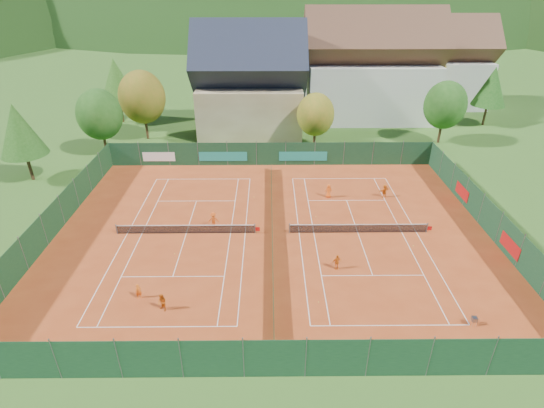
{
  "coord_description": "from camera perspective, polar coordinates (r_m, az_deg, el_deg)",
  "views": [
    {
      "loc": [
        -0.3,
        -33.39,
        21.25
      ],
      "look_at": [
        0.0,
        2.0,
        2.0
      ],
      "focal_mm": 28.0,
      "sensor_mm": 36.0,
      "label": 1
    }
  ],
  "objects": [
    {
      "name": "player_right_far_b",
      "position": [
        47.13,
        14.88,
        1.73
      ],
      "size": [
        1.43,
        1.01,
        1.48
      ],
      "primitive_type": "imported",
      "rotation": [
        0.0,
        0.0,
        3.6
      ],
      "color": "#D05E12",
      "rests_on": "ground"
    },
    {
      "name": "player_left_mid",
      "position": [
        31.86,
        -14.55,
        -12.71
      ],
      "size": [
        0.88,
        0.85,
        1.42
      ],
      "primitive_type": "imported",
      "rotation": [
        0.0,
        0.0,
        -0.66
      ],
      "color": "#CF5C12",
      "rests_on": "ground"
    },
    {
      "name": "loose_ball_0",
      "position": [
        37.7,
        -12.95,
        -6.55
      ],
      "size": [
        0.07,
        0.07,
        0.07
      ],
      "primitive_type": "sphere",
      "color": "#CCD833",
      "rests_on": "ground"
    },
    {
      "name": "tennis_net_right",
      "position": [
        40.2,
        11.75,
        -3.19
      ],
      "size": [
        13.3,
        0.1,
        1.02
      ],
      "color": "#59595B",
      "rests_on": "ground"
    },
    {
      "name": "court_markings_left",
      "position": [
        40.31,
        -11.45,
        -3.89
      ],
      "size": [
        11.03,
        23.83,
        0.0
      ],
      "color": "white",
      "rests_on": "ground"
    },
    {
      "name": "hotel_block_b",
      "position": [
        84.39,
        21.51,
        16.7
      ],
      "size": [
        17.28,
        10.0,
        15.5
      ],
      "color": "silver",
      "rests_on": "ground"
    },
    {
      "name": "player_right_far_a",
      "position": [
        45.91,
        7.61,
        1.76
      ],
      "size": [
        0.77,
        0.54,
        1.52
      ],
      "primitive_type": "imported",
      "rotation": [
        0.0,
        0.0,
        3.22
      ],
      "color": "orange",
      "rests_on": "ground"
    },
    {
      "name": "court_divider",
      "position": [
        39.31,
        0.03,
        -3.32
      ],
      "size": [
        0.03,
        28.8,
        1.0
      ],
      "color": "#12331B",
      "rests_on": "ground"
    },
    {
      "name": "ball_hopper",
      "position": [
        32.96,
        25.56,
        -13.78
      ],
      "size": [
        0.34,
        0.34,
        0.8
      ],
      "color": "slate",
      "rests_on": "ground"
    },
    {
      "name": "tree_west_side",
      "position": [
        55.3,
        -30.9,
        8.56
      ],
      "size": [
        5.04,
        5.04,
        9.0
      ],
      "color": "#492C1A",
      "rests_on": "ground"
    },
    {
      "name": "tree_center",
      "position": [
        58.14,
        5.88,
        11.88
      ],
      "size": [
        5.01,
        5.01,
        7.6
      ],
      "color": "#482D1A",
      "rests_on": "ground"
    },
    {
      "name": "fence_west",
      "position": [
        43.5,
        -27.36,
        -1.95
      ],
      "size": [
        0.04,
        32.0,
        3.0
      ],
      "color": "#153C1D",
      "rests_on": "ground"
    },
    {
      "name": "fence_north",
      "position": [
        53.2,
        -0.62,
        6.71
      ],
      "size": [
        40.0,
        0.1,
        3.0
      ],
      "color": "#153A21",
      "rests_on": "ground"
    },
    {
      "name": "fence_east",
      "position": [
        43.83,
        27.18,
        -1.7
      ],
      "size": [
        0.09,
        32.0,
        3.0
      ],
      "color": "#153B22",
      "rests_on": "ground"
    },
    {
      "name": "player_left_far",
      "position": [
        40.48,
        -7.87,
        -2.12
      ],
      "size": [
        1.08,
        0.7,
        1.57
      ],
      "primitive_type": "imported",
      "rotation": [
        0.0,
        0.0,
        3.26
      ],
      "color": "#E95214",
      "rests_on": "ground"
    },
    {
      "name": "fence_south",
      "position": [
        26.31,
        0.36,
        -20.09
      ],
      "size": [
        40.0,
        0.04,
        3.0
      ],
      "color": "#163D22",
      "rests_on": "ground"
    },
    {
      "name": "tree_east_back",
      "position": [
        79.3,
        19.73,
        16.43
      ],
      "size": [
        7.15,
        7.15,
        10.86
      ],
      "color": "#482919",
      "rests_on": "ground"
    },
    {
      "name": "chalet",
      "position": [
        65.11,
        -2.96,
        15.53
      ],
      "size": [
        16.2,
        12.0,
        16.0
      ],
      "color": "#C5B38B",
      "rests_on": "ground"
    },
    {
      "name": "court_markings_right",
      "position": [
        40.43,
        11.46,
        -3.79
      ],
      "size": [
        11.03,
        23.83,
        0.0
      ],
      "color": "white",
      "rests_on": "ground"
    },
    {
      "name": "loose_ball_2",
      "position": [
        42.35,
        5.92,
        -1.69
      ],
      "size": [
        0.07,
        0.07,
        0.07
      ],
      "primitive_type": "sphere",
      "color": "#CCD833",
      "rests_on": "ground"
    },
    {
      "name": "player_right_near",
      "position": [
        35.1,
        8.72,
        -7.71
      ],
      "size": [
        0.86,
        0.56,
        1.36
      ],
      "primitive_type": "imported",
      "rotation": [
        0.0,
        0.0,
        0.31
      ],
      "color": "orange",
      "rests_on": "ground"
    },
    {
      "name": "tree_west_mid",
      "position": [
        63.8,
        -17.07,
        13.57
      ],
      "size": [
        6.44,
        6.44,
        9.78
      ],
      "color": "#4B2E1A",
      "rests_on": "ground"
    },
    {
      "name": "tree_east_mid",
      "position": [
        75.38,
        27.45,
        13.85
      ],
      "size": [
        5.04,
        5.04,
        9.0
      ],
      "color": "#422B17",
      "rests_on": "ground"
    },
    {
      "name": "loose_ball_4",
      "position": [
        39.8,
        18.48,
        -5.34
      ],
      "size": [
        0.07,
        0.07,
        0.07
      ],
      "primitive_type": "sphere",
      "color": "#CCD833",
      "rests_on": "ground"
    },
    {
      "name": "player_left_near",
      "position": [
        33.44,
        -17.5,
        -11.12
      ],
      "size": [
        0.54,
        0.48,
        1.25
      ],
      "primitive_type": "imported",
      "rotation": [
        0.0,
        0.0,
        0.5
      ],
      "color": "orange",
      "rests_on": "ground"
    },
    {
      "name": "loose_ball_3",
      "position": [
        45.83,
        -2.46,
        0.94
      ],
      "size": [
        0.07,
        0.07,
        0.07
      ],
      "primitive_type": "sphere",
      "color": "#CCD833",
      "rests_on": "ground"
    },
    {
      "name": "loose_ball_1",
      "position": [
        32.14,
        6.26,
        -12.97
      ],
      "size": [
        0.07,
        0.07,
        0.07
      ],
      "primitive_type": "sphere",
      "color": "#CCD833",
      "rests_on": "ground"
    },
    {
      "name": "tree_west_back",
      "position": [
        72.89,
        -20.21,
        15.4
      ],
      "size": [
        5.6,
        5.6,
        10.0
      ],
      "color": "#4B361B",
      "rests_on": "ground"
    },
    {
      "name": "tree_west_front",
      "position": [
        59.77,
        -22.19,
        11.08
      ],
      "size": [
        5.72,
        5.72,
        8.69
      ],
      "color": "#452918",
      "rests_on": "ground"
    },
    {
      "name": "hotel_block_a",
      "position": [
        72.61,
        13.06,
        16.84
      ],
      "size": [
        21.6,
        11.0,
        17.25
      ],
      "color": "silver",
      "rests_on": "ground"
    },
    {
      "name": "mountain_backdrop",
      "position": [
        275.24,
        5.75,
        15.62
      ],
      "size": [
        820.0,
        530.0,
        242.0
      ],
      "color": "black",
      "rests_on": "ground"
    },
    {
      "name": "tennis_net_left",
      "position": [
        40.02,
        -11.3,
        -3.29
      ],
      "size": [
        13.3,
        0.1,
        1.02
      ],
      "color": "#59595B",
      "rests_on": "ground"
    },
    {
      "name": "clay_pad",
      "position": [
        39.57,
        0.02,
        -3.92
      ],
      "size": [
        40.0,
        32.0,
        0.01
      ],
      "primitive_type": "cube",
      "color": "#A33C18",
      "rests_on": "ground"
    },
    {
      "name": "ground",
      "position": [
        39.59,
        0.02,
        -3.95
      ],
      "size": [
        600.0,
        600.0,
        0.0
      ],
      "primitive_type": "plane",
      "color": "#2D581B",
      "rests_on": "ground"
    },
    {
      "name": "tree_east_front",
      "position": [
        64.31,
        22.26,
        12.2
      ],
      "size": [
        5.72,
        5.72,
        8.69
      ],
      "color": "#452B18",
      "rests_on": "ground"
    }
  ]
}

